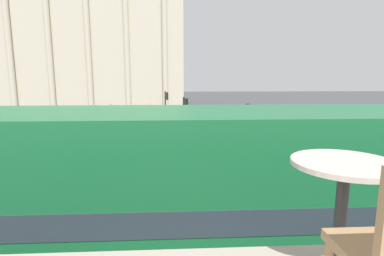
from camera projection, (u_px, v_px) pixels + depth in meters
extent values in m
cylinder|color=black|center=(357.00, 239.00, 7.69)|extent=(1.04, 0.22, 1.04)
cylinder|color=black|center=(57.00, 248.00, 7.29)|extent=(1.04, 0.22, 1.04)
cube|color=#196638|center=(219.00, 241.00, 6.11)|extent=(10.35, 2.53, 1.62)
cube|color=#2D3842|center=(220.00, 193.00, 5.94)|extent=(10.14, 2.55, 0.45)
cube|color=#196638|center=(220.00, 147.00, 5.78)|extent=(10.35, 2.53, 1.42)
cylinder|color=#2D2D30|center=(340.00, 222.00, 1.77)|extent=(0.07, 0.07, 0.68)
cylinder|color=beige|center=(345.00, 164.00, 1.71)|extent=(0.60, 0.60, 0.03)
cube|color=beige|center=(98.00, 40.00, 51.43)|extent=(28.94, 12.46, 22.05)
cylinder|color=beige|center=(9.00, 46.00, 44.50)|extent=(0.90, 0.90, 18.74)
cylinder|color=beige|center=(49.00, 46.00, 44.81)|extent=(0.90, 0.90, 18.74)
cylinder|color=beige|center=(88.00, 46.00, 45.13)|extent=(0.90, 0.90, 18.74)
cylinder|color=beige|center=(127.00, 46.00, 45.44)|extent=(0.90, 0.90, 18.74)
cylinder|color=beige|center=(165.00, 46.00, 45.75)|extent=(0.90, 0.90, 18.74)
cylinder|color=black|center=(246.00, 151.00, 11.52)|extent=(0.12, 0.12, 3.67)
cube|color=black|center=(252.00, 116.00, 11.30)|extent=(0.20, 0.24, 0.70)
sphere|color=green|center=(255.00, 112.00, 11.28)|extent=(0.14, 0.14, 0.14)
cylinder|color=black|center=(184.00, 123.00, 19.33)|extent=(0.12, 0.12, 3.42)
cube|color=black|center=(187.00, 104.00, 19.13)|extent=(0.20, 0.24, 0.70)
sphere|color=green|center=(188.00, 102.00, 19.11)|extent=(0.14, 0.14, 0.14)
cylinder|color=black|center=(165.00, 110.00, 27.90)|extent=(0.12, 0.12, 3.40)
cube|color=black|center=(167.00, 96.00, 27.71)|extent=(0.20, 0.24, 0.70)
sphere|color=gold|center=(168.00, 94.00, 27.69)|extent=(0.14, 0.14, 0.14)
cylinder|color=black|center=(243.00, 132.00, 24.13)|extent=(0.60, 0.18, 0.60)
cylinder|color=black|center=(248.00, 136.00, 22.41)|extent=(0.60, 0.18, 0.60)
cylinder|color=black|center=(208.00, 132.00, 23.98)|extent=(0.60, 0.18, 0.60)
cylinder|color=black|center=(211.00, 137.00, 22.26)|extent=(0.60, 0.18, 0.60)
cube|color=#19234C|center=(227.00, 131.00, 23.15)|extent=(4.20, 1.75, 0.55)
cube|color=#2D3842|center=(225.00, 124.00, 23.05)|extent=(1.89, 1.61, 0.50)
cylinder|color=black|center=(247.00, 148.00, 18.64)|extent=(0.60, 0.18, 0.60)
cylinder|color=black|center=(255.00, 155.00, 16.92)|extent=(0.60, 0.18, 0.60)
cylinder|color=black|center=(203.00, 149.00, 18.49)|extent=(0.60, 0.18, 0.60)
cylinder|color=black|center=(206.00, 156.00, 16.77)|extent=(0.60, 0.18, 0.60)
cube|color=black|center=(228.00, 147.00, 17.66)|extent=(4.20, 1.75, 0.55)
cube|color=#2D3842|center=(225.00, 139.00, 17.56)|extent=(1.89, 1.61, 0.50)
cylinder|color=#282B33|center=(343.00, 164.00, 14.88)|extent=(0.14, 0.14, 0.77)
cylinder|color=#282B33|center=(347.00, 164.00, 14.89)|extent=(0.14, 0.14, 0.77)
cylinder|color=#284799|center=(346.00, 151.00, 14.77)|extent=(0.32, 0.32, 0.61)
sphere|color=tan|center=(347.00, 142.00, 14.71)|extent=(0.21, 0.21, 0.21)
cylinder|color=#282B33|center=(149.00, 114.00, 35.66)|extent=(0.14, 0.14, 0.83)
cylinder|color=#282B33|center=(150.00, 114.00, 35.67)|extent=(0.14, 0.14, 0.83)
cylinder|color=yellow|center=(150.00, 107.00, 35.54)|extent=(0.32, 0.32, 0.66)
sphere|color=tan|center=(149.00, 104.00, 35.47)|extent=(0.22, 0.22, 0.22)
cylinder|color=#282B33|center=(111.00, 114.00, 34.75)|extent=(0.14, 0.14, 0.83)
cylinder|color=#282B33|center=(113.00, 114.00, 34.76)|extent=(0.14, 0.14, 0.83)
cylinder|color=black|center=(112.00, 108.00, 34.63)|extent=(0.32, 0.32, 0.66)
sphere|color=tan|center=(111.00, 104.00, 34.56)|extent=(0.23, 0.23, 0.23)
cylinder|color=#282B33|center=(191.00, 156.00, 16.33)|extent=(0.14, 0.14, 0.86)
cylinder|color=#282B33|center=(194.00, 156.00, 16.34)|extent=(0.14, 0.14, 0.86)
cylinder|color=#B22323|center=(192.00, 142.00, 16.21)|extent=(0.32, 0.32, 0.68)
sphere|color=tan|center=(192.00, 134.00, 16.13)|extent=(0.23, 0.23, 0.23)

